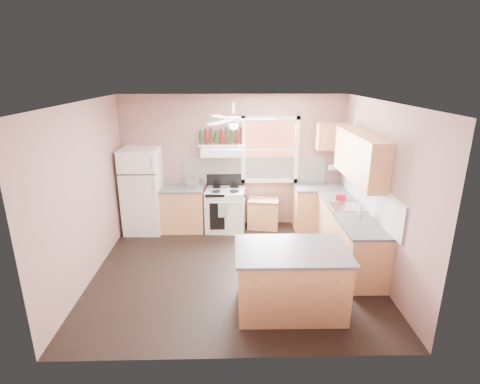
{
  "coord_description": "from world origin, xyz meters",
  "views": [
    {
      "loc": [
        -0.04,
        -5.47,
        3.12
      ],
      "look_at": [
        0.1,
        0.3,
        1.25
      ],
      "focal_mm": 28.0,
      "sensor_mm": 36.0,
      "label": 1
    }
  ],
  "objects_px": {
    "stove": "(226,210)",
    "island": "(291,281)",
    "toaster": "(194,183)",
    "cart": "(263,213)",
    "refrigerator": "(142,191)"
  },
  "relations": [
    {
      "from": "refrigerator",
      "to": "cart",
      "type": "bearing_deg",
      "value": 3.43
    },
    {
      "from": "refrigerator",
      "to": "island",
      "type": "relative_size",
      "value": 1.21
    },
    {
      "from": "toaster",
      "to": "island",
      "type": "bearing_deg",
      "value": -37.01
    },
    {
      "from": "refrigerator",
      "to": "stove",
      "type": "bearing_deg",
      "value": 1.8
    },
    {
      "from": "refrigerator",
      "to": "stove",
      "type": "xyz_separation_m",
      "value": [
        1.65,
        0.01,
        -0.42
      ]
    },
    {
      "from": "toaster",
      "to": "stove",
      "type": "distance_m",
      "value": 0.84
    },
    {
      "from": "stove",
      "to": "toaster",
      "type": "bearing_deg",
      "value": -178.27
    },
    {
      "from": "refrigerator",
      "to": "island",
      "type": "height_order",
      "value": "refrigerator"
    },
    {
      "from": "stove",
      "to": "island",
      "type": "bearing_deg",
      "value": -66.56
    },
    {
      "from": "cart",
      "to": "island",
      "type": "relative_size",
      "value": 0.44
    },
    {
      "from": "stove",
      "to": "island",
      "type": "distance_m",
      "value": 2.89
    },
    {
      "from": "toaster",
      "to": "stove",
      "type": "relative_size",
      "value": 0.33
    },
    {
      "from": "refrigerator",
      "to": "cart",
      "type": "distance_m",
      "value": 2.49
    },
    {
      "from": "cart",
      "to": "island",
      "type": "bearing_deg",
      "value": -78.7
    },
    {
      "from": "cart",
      "to": "island",
      "type": "distance_m",
      "value": 2.82
    }
  ]
}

